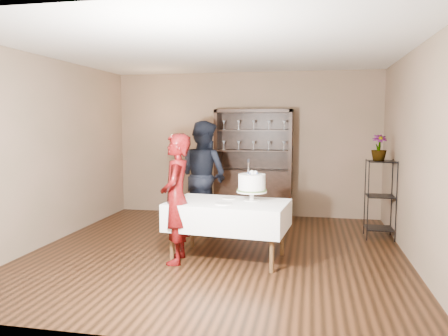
# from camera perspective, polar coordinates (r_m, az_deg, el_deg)

# --- Properties ---
(floor) EXTENTS (5.00, 5.00, 0.00)m
(floor) POSITION_cam_1_polar(r_m,az_deg,el_deg) (6.09, -0.87, -10.86)
(floor) COLOR black
(floor) RESTS_ON ground
(ceiling) EXTENTS (5.00, 5.00, 0.00)m
(ceiling) POSITION_cam_1_polar(r_m,az_deg,el_deg) (5.91, -0.91, 15.08)
(ceiling) COLOR silver
(ceiling) RESTS_ON back_wall
(back_wall) EXTENTS (5.00, 0.02, 2.70)m
(back_wall) POSITION_cam_1_polar(r_m,az_deg,el_deg) (8.30, 2.78, 3.11)
(back_wall) COLOR brown
(back_wall) RESTS_ON floor
(wall_left) EXTENTS (0.02, 5.00, 2.70)m
(wall_left) POSITION_cam_1_polar(r_m,az_deg,el_deg) (6.83, -21.87, 2.06)
(wall_left) COLOR brown
(wall_left) RESTS_ON floor
(wall_right) EXTENTS (0.02, 5.00, 2.70)m
(wall_right) POSITION_cam_1_polar(r_m,az_deg,el_deg) (5.85, 23.79, 1.39)
(wall_right) COLOR brown
(wall_right) RESTS_ON floor
(china_hutch) EXTENTS (1.40, 0.48, 2.00)m
(china_hutch) POSITION_cam_1_polar(r_m,az_deg,el_deg) (8.09, 3.89, -1.85)
(china_hutch) COLOR black
(china_hutch) RESTS_ON floor
(plant_etagere) EXTENTS (0.42, 0.42, 1.20)m
(plant_etagere) POSITION_cam_1_polar(r_m,az_deg,el_deg) (7.07, 19.73, -3.45)
(plant_etagere) COLOR black
(plant_etagere) RESTS_ON floor
(cake_table) EXTENTS (1.59, 1.08, 0.75)m
(cake_table) POSITION_cam_1_polar(r_m,az_deg,el_deg) (5.66, 0.57, -6.18)
(cake_table) COLOR white
(cake_table) RESTS_ON floor
(woman) EXTENTS (0.49, 0.65, 1.63)m
(woman) POSITION_cam_1_polar(r_m,az_deg,el_deg) (5.51, -6.27, -3.99)
(woman) COLOR #320504
(woman) RESTS_ON floor
(man) EXTENTS (1.09, 1.02, 1.79)m
(man) POSITION_cam_1_polar(r_m,az_deg,el_deg) (7.14, -2.70, -1.02)
(man) COLOR black
(man) RESTS_ON floor
(cake) EXTENTS (0.44, 0.44, 0.55)m
(cake) POSITION_cam_1_polar(r_m,az_deg,el_deg) (5.67, 3.66, -2.10)
(cake) COLOR white
(cake) RESTS_ON cake_table
(plate_near) EXTENTS (0.26, 0.26, 0.01)m
(plate_near) POSITION_cam_1_polar(r_m,az_deg,el_deg) (5.44, -0.06, -4.68)
(plate_near) COLOR white
(plate_near) RESTS_ON cake_table
(plate_far) EXTENTS (0.21, 0.21, 0.01)m
(plate_far) POSITION_cam_1_polar(r_m,az_deg,el_deg) (5.83, 0.64, -3.97)
(plate_far) COLOR white
(plate_far) RESTS_ON cake_table
(potted_plant) EXTENTS (0.25, 0.25, 0.40)m
(potted_plant) POSITION_cam_1_polar(r_m,az_deg,el_deg) (6.98, 19.58, 2.52)
(potted_plant) COLOR #4D6A32
(potted_plant) RESTS_ON plant_etagere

